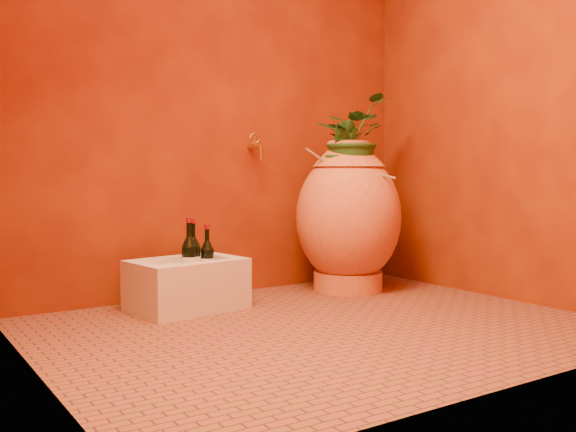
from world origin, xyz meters
TOP-DOWN VIEW (x-y plane):
  - floor at (0.00, 0.00)m, footprint 2.50×2.50m
  - wall_back at (0.00, 1.00)m, footprint 2.50×0.02m
  - wall_left at (-1.25, 0.00)m, footprint 0.02×2.00m
  - wall_right at (1.25, 0.00)m, footprint 0.02×2.00m
  - amphora at (0.66, 0.65)m, footprint 0.67×0.67m
  - stone_basin at (-0.37, 0.69)m, footprint 0.60×0.45m
  - wine_bottle_a at (-0.25, 0.68)m, footprint 0.07×0.07m
  - wine_bottle_b at (-0.36, 0.66)m, footprint 0.08×0.08m
  - wine_bottle_c at (-0.33, 0.68)m, footprint 0.08×0.08m
  - wall_tap at (0.18, 0.92)m, footprint 0.07×0.15m
  - plant_main at (0.67, 0.64)m, footprint 0.58×0.55m
  - plant_side at (0.58, 0.62)m, footprint 0.24×0.24m

SIDE VIEW (x-z plane):
  - floor at x=0.00m, z-range 0.00..0.00m
  - stone_basin at x=-0.37m, z-range -0.01..0.26m
  - wine_bottle_a at x=-0.25m, z-range 0.10..0.39m
  - wine_bottle_c at x=-0.33m, z-range 0.10..0.42m
  - wine_bottle_b at x=-0.36m, z-range 0.09..0.43m
  - amphora at x=0.66m, z-range 0.00..0.89m
  - plant_side at x=0.58m, z-range 0.66..1.00m
  - wall_tap at x=0.18m, z-range 0.79..0.95m
  - plant_main at x=0.67m, z-range 0.67..1.16m
  - wall_back at x=0.00m, z-range 0.00..2.50m
  - wall_left at x=-1.25m, z-range 0.00..2.50m
  - wall_right at x=1.25m, z-range 0.00..2.50m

